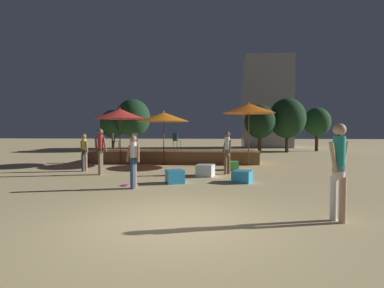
# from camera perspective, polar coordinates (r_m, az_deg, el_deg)

# --- Properties ---
(ground_plane) EXTENTS (120.00, 120.00, 0.00)m
(ground_plane) POSITION_cam_1_polar(r_m,az_deg,el_deg) (5.90, -3.52, -14.77)
(ground_plane) COLOR tan
(wooden_deck) EXTENTS (9.03, 2.55, 0.73)m
(wooden_deck) POSITION_cam_1_polar(r_m,az_deg,el_deg) (16.84, -3.27, -2.34)
(wooden_deck) COLOR brown
(wooden_deck) RESTS_ON ground
(patio_umbrella_0) EXTENTS (2.67, 2.67, 2.79)m
(patio_umbrella_0) POSITION_cam_1_polar(r_m,az_deg,el_deg) (15.53, -5.41, 5.14)
(patio_umbrella_0) COLOR brown
(patio_umbrella_0) RESTS_ON ground
(patio_umbrella_1) EXTENTS (2.65, 2.65, 2.98)m
(patio_umbrella_1) POSITION_cam_1_polar(r_m,az_deg,el_deg) (16.08, -13.60, 5.59)
(patio_umbrella_1) COLOR brown
(patio_umbrella_1) RESTS_ON ground
(patio_umbrella_2) EXTENTS (2.63, 2.63, 3.20)m
(patio_umbrella_2) POSITION_cam_1_polar(r_m,az_deg,el_deg) (15.32, 10.77, 6.69)
(patio_umbrella_2) COLOR brown
(patio_umbrella_2) RESTS_ON ground
(cube_seat_0) EXTENTS (0.72, 0.72, 0.45)m
(cube_seat_0) POSITION_cam_1_polar(r_m,az_deg,el_deg) (10.10, -3.30, -6.20)
(cube_seat_0) COLOR #2D9EDB
(cube_seat_0) RESTS_ON ground
(cube_seat_1) EXTENTS (0.76, 0.76, 0.45)m
(cube_seat_1) POSITION_cam_1_polar(r_m,az_deg,el_deg) (11.64, 2.55, -5.02)
(cube_seat_1) COLOR white
(cube_seat_1) RESTS_ON ground
(cube_seat_2) EXTENTS (0.78, 0.78, 0.40)m
(cube_seat_2) POSITION_cam_1_polar(r_m,az_deg,el_deg) (10.40, 9.54, -6.11)
(cube_seat_2) COLOR #2D9EDB
(cube_seat_2) RESTS_ON ground
(cube_seat_3) EXTENTS (0.54, 0.54, 0.39)m
(cube_seat_3) POSITION_cam_1_polar(r_m,az_deg,el_deg) (13.57, 7.67, -4.10)
(cube_seat_3) COLOR #4CC651
(cube_seat_3) RESTS_ON ground
(person_0) EXTENTS (0.42, 0.27, 1.62)m
(person_0) POSITION_cam_1_polar(r_m,az_deg,el_deg) (13.80, -19.85, -1.34)
(person_0) COLOR #3F3F47
(person_0) RESTS_ON ground
(person_1) EXTENTS (0.37, 0.45, 1.72)m
(person_1) POSITION_cam_1_polar(r_m,az_deg,el_deg) (12.19, 6.71, -1.34)
(person_1) COLOR brown
(person_1) RESTS_ON ground
(person_2) EXTENTS (0.50, 0.31, 1.84)m
(person_2) POSITION_cam_1_polar(r_m,az_deg,el_deg) (12.48, -17.04, -0.96)
(person_2) COLOR #72664C
(person_2) RESTS_ON ground
(person_3) EXTENTS (0.53, 0.43, 1.90)m
(person_3) POSITION_cam_1_polar(r_m,az_deg,el_deg) (6.40, 26.17, -3.90)
(person_3) COLOR white
(person_3) RESTS_ON ground
(person_4) EXTENTS (0.45, 0.28, 1.62)m
(person_4) POSITION_cam_1_polar(r_m,az_deg,el_deg) (9.24, -11.11, -3.07)
(person_4) COLOR #2D4C7F
(person_4) RESTS_ON ground
(bistro_chair_0) EXTENTS (0.48, 0.48, 0.90)m
(bistro_chair_0) POSITION_cam_1_polar(r_m,az_deg,el_deg) (17.57, -10.96, 0.92)
(bistro_chair_0) COLOR #2D3338
(bistro_chair_0) RESTS_ON wooden_deck
(bistro_chair_1) EXTENTS (0.48, 0.48, 0.90)m
(bistro_chair_1) POSITION_cam_1_polar(r_m,az_deg,el_deg) (17.35, -3.09, 0.94)
(bistro_chair_1) COLOR #1E4C47
(bistro_chair_1) RESTS_ON wooden_deck
(bistro_chair_2) EXTENTS (0.42, 0.41, 0.90)m
(bistro_chair_2) POSITION_cam_1_polar(r_m,az_deg,el_deg) (17.16, -14.58, 0.85)
(bistro_chair_2) COLOR #2D3338
(bistro_chair_2) RESTS_ON wooden_deck
(frisbee_disc) EXTENTS (0.25, 0.25, 0.03)m
(frisbee_disc) POSITION_cam_1_polar(r_m,az_deg,el_deg) (9.87, -12.56, -7.67)
(frisbee_disc) COLOR #E54C99
(frisbee_disc) RESTS_ON ground
(background_tree_0) EXTENTS (2.35, 2.35, 3.77)m
(background_tree_0) POSITION_cam_1_polar(r_m,az_deg,el_deg) (23.68, 12.79, 4.17)
(background_tree_0) COLOR #3D2B1C
(background_tree_0) RESTS_ON ground
(background_tree_1) EXTENTS (3.00, 3.00, 4.53)m
(background_tree_1) POSITION_cam_1_polar(r_m,az_deg,el_deg) (26.87, -11.17, 4.87)
(background_tree_1) COLOR #3D2B1C
(background_tree_1) RESTS_ON ground
(background_tree_2) EXTENTS (2.26, 2.26, 3.75)m
(background_tree_2) POSITION_cam_1_polar(r_m,az_deg,el_deg) (27.94, 22.71, 3.85)
(background_tree_2) COLOR #3D2B1C
(background_tree_2) RESTS_ON ground
(background_tree_3) EXTENTS (2.93, 2.93, 4.39)m
(background_tree_3) POSITION_cam_1_polar(r_m,az_deg,el_deg) (25.42, 17.68, 4.70)
(background_tree_3) COLOR #3D2B1C
(background_tree_3) RESTS_ON ground
(background_tree_4) EXTENTS (2.28, 2.28, 3.65)m
(background_tree_4) POSITION_cam_1_polar(r_m,az_deg,el_deg) (27.93, -14.81, 3.72)
(background_tree_4) COLOR #3D2B1C
(background_tree_4) RESTS_ON ground
(distant_building) EXTENTS (5.01, 3.22, 9.54)m
(distant_building) POSITION_cam_1_polar(r_m,az_deg,el_deg) (32.99, 14.07, 7.69)
(distant_building) COLOR gray
(distant_building) RESTS_ON ground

